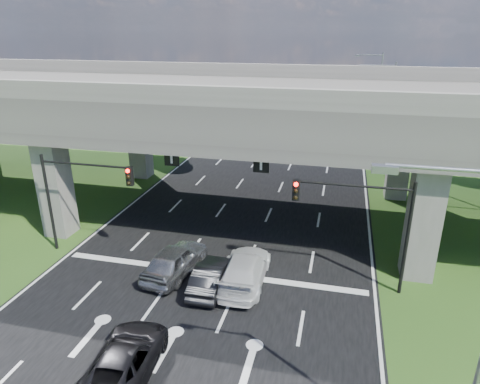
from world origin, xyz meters
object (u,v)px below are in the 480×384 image
at_px(streetlight_far, 386,110).
at_px(car_dark, 211,276).
at_px(car_white, 245,269).
at_px(car_trailing, 125,360).
at_px(streetlight_beyond, 376,88).
at_px(signal_left, 79,188).
at_px(car_silver, 175,260).
at_px(streetlight_near, 475,319).
at_px(signal_right, 363,214).

relative_size(streetlight_far, car_dark, 2.39).
bearing_deg(car_white, car_trailing, 66.08).
height_order(streetlight_beyond, car_white, streetlight_beyond).
distance_m(signal_left, car_trailing, 11.34).
xyz_separation_m(car_silver, car_white, (3.90, 0.00, -0.05)).
xyz_separation_m(signal_left, streetlight_far, (17.92, 20.06, 1.66)).
relative_size(signal_left, streetlight_far, 0.60).
bearing_deg(car_white, streetlight_near, 130.09).
height_order(streetlight_near, streetlight_far, same).
height_order(streetlight_near, car_silver, streetlight_near).
distance_m(signal_right, car_dark, 8.30).
distance_m(signal_left, streetlight_beyond, 40.30).
height_order(car_dark, car_white, car_white).
xyz_separation_m(car_dark, car_white, (1.58, 0.92, 0.10)).
bearing_deg(signal_left, car_trailing, -50.44).
distance_m(car_silver, car_trailing, 7.44).
distance_m(signal_left, streetlight_far, 26.95).
bearing_deg(car_white, car_silver, -1.54).
bearing_deg(signal_right, car_silver, -174.41).
bearing_deg(streetlight_far, streetlight_near, -90.00).
relative_size(signal_right, signal_left, 1.00).
bearing_deg(car_dark, signal_right, -167.47).
relative_size(signal_left, car_white, 1.11).
distance_m(signal_right, signal_left, 15.65).
xyz_separation_m(signal_right, car_white, (-5.73, -0.94, -3.37)).
distance_m(streetlight_beyond, car_trailing, 46.02).
xyz_separation_m(signal_right, streetlight_far, (2.27, 20.06, 1.66)).
bearing_deg(streetlight_far, car_dark, -113.61).
bearing_deg(car_silver, streetlight_near, 150.33).
xyz_separation_m(streetlight_near, car_white, (-8.00, 9.00, -5.03)).
height_order(streetlight_near, car_dark, streetlight_near).
bearing_deg(car_silver, signal_right, -166.97).
distance_m(signal_left, streetlight_near, 20.56).
height_order(signal_right, streetlight_near, streetlight_near).
xyz_separation_m(streetlight_beyond, car_silver, (-11.90, -37.00, -4.98)).
bearing_deg(streetlight_beyond, car_white, -102.20).
relative_size(streetlight_far, car_trailing, 2.00).
bearing_deg(car_silver, streetlight_far, -112.10).
height_order(signal_right, car_dark, signal_right).
xyz_separation_m(signal_right, signal_left, (-15.65, 0.00, 0.00)).
bearing_deg(signal_right, streetlight_far, 83.53).
xyz_separation_m(signal_right, streetlight_beyond, (2.27, 36.06, 1.66)).
bearing_deg(car_trailing, car_white, -116.66).
distance_m(streetlight_beyond, car_dark, 39.45).
xyz_separation_m(streetlight_far, car_silver, (-11.90, -21.00, -4.98)).
relative_size(signal_right, car_dark, 1.43).
bearing_deg(streetlight_far, signal_right, -96.47).
distance_m(car_dark, car_trailing, 6.63).
distance_m(car_silver, car_dark, 2.50).
xyz_separation_m(streetlight_far, car_trailing, (-11.04, -28.39, -5.12)).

